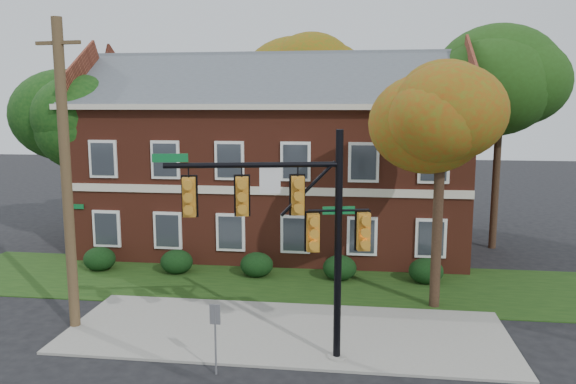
# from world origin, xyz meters

# --- Properties ---
(ground) EXTENTS (120.00, 120.00, 0.00)m
(ground) POSITION_xyz_m (0.00, 0.00, 0.00)
(ground) COLOR black
(ground) RESTS_ON ground
(sidewalk) EXTENTS (14.00, 5.00, 0.08)m
(sidewalk) POSITION_xyz_m (0.00, 1.00, 0.04)
(sidewalk) COLOR gray
(sidewalk) RESTS_ON ground
(grass_strip) EXTENTS (30.00, 6.00, 0.04)m
(grass_strip) POSITION_xyz_m (0.00, 6.00, 0.02)
(grass_strip) COLOR #193811
(grass_strip) RESTS_ON ground
(apartment_building) EXTENTS (18.80, 8.80, 9.74)m
(apartment_building) POSITION_xyz_m (-2.00, 11.95, 4.99)
(apartment_building) COLOR maroon
(apartment_building) RESTS_ON ground
(hedge_far_left) EXTENTS (1.40, 1.26, 1.05)m
(hedge_far_left) POSITION_xyz_m (-9.00, 6.70, 0.53)
(hedge_far_left) COLOR black
(hedge_far_left) RESTS_ON ground
(hedge_left) EXTENTS (1.40, 1.26, 1.05)m
(hedge_left) POSITION_xyz_m (-5.50, 6.70, 0.53)
(hedge_left) COLOR black
(hedge_left) RESTS_ON ground
(hedge_center) EXTENTS (1.40, 1.26, 1.05)m
(hedge_center) POSITION_xyz_m (-2.00, 6.70, 0.53)
(hedge_center) COLOR black
(hedge_center) RESTS_ON ground
(hedge_right) EXTENTS (1.40, 1.26, 1.05)m
(hedge_right) POSITION_xyz_m (1.50, 6.70, 0.53)
(hedge_right) COLOR black
(hedge_right) RESTS_ON ground
(hedge_far_right) EXTENTS (1.40, 1.26, 1.05)m
(hedge_far_right) POSITION_xyz_m (5.00, 6.70, 0.53)
(hedge_far_right) COLOR black
(hedge_far_right) RESTS_ON ground
(tree_near_right) EXTENTS (4.50, 4.25, 8.58)m
(tree_near_right) POSITION_xyz_m (5.22, 3.87, 6.67)
(tree_near_right) COLOR black
(tree_near_right) RESTS_ON ground
(tree_left_rear) EXTENTS (5.40, 5.10, 8.88)m
(tree_left_rear) POSITION_xyz_m (-11.73, 10.84, 6.68)
(tree_left_rear) COLOR black
(tree_left_rear) RESTS_ON ground
(tree_right_rear) EXTENTS (6.30, 5.95, 10.62)m
(tree_right_rear) POSITION_xyz_m (9.31, 12.81, 8.12)
(tree_right_rear) COLOR black
(tree_right_rear) RESTS_ON ground
(tree_far_rear) EXTENTS (6.84, 6.46, 11.52)m
(tree_far_rear) POSITION_xyz_m (-0.66, 19.79, 8.84)
(tree_far_rear) COLOR black
(tree_far_rear) RESTS_ON ground
(traffic_signal) EXTENTS (5.79, 1.38, 6.57)m
(traffic_signal) POSITION_xyz_m (0.54, -0.99, 4.08)
(traffic_signal) COLOR gray
(traffic_signal) RESTS_ON ground
(utility_pole) EXTENTS (1.53, 0.37, 9.84)m
(utility_pole) POSITION_xyz_m (-6.90, 0.57, 4.99)
(utility_pole) COLOR brown
(utility_pole) RESTS_ON ground
(sign_post) EXTENTS (0.29, 0.05, 1.98)m
(sign_post) POSITION_xyz_m (-1.50, -2.00, 1.35)
(sign_post) COLOR slate
(sign_post) RESTS_ON ground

